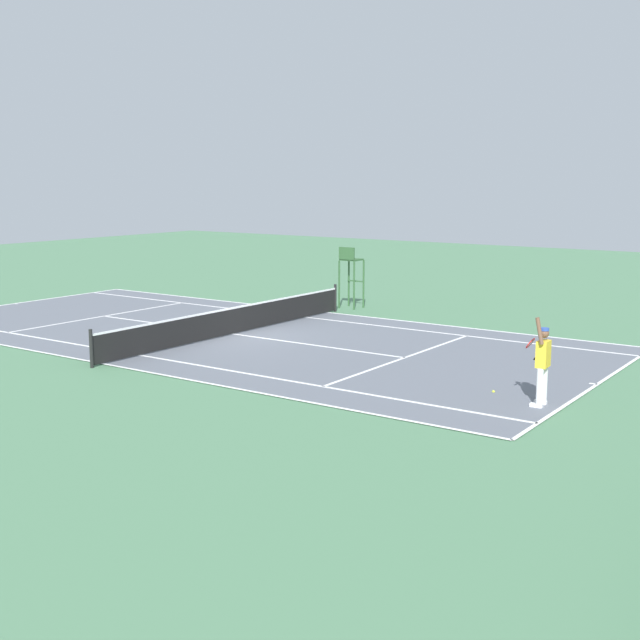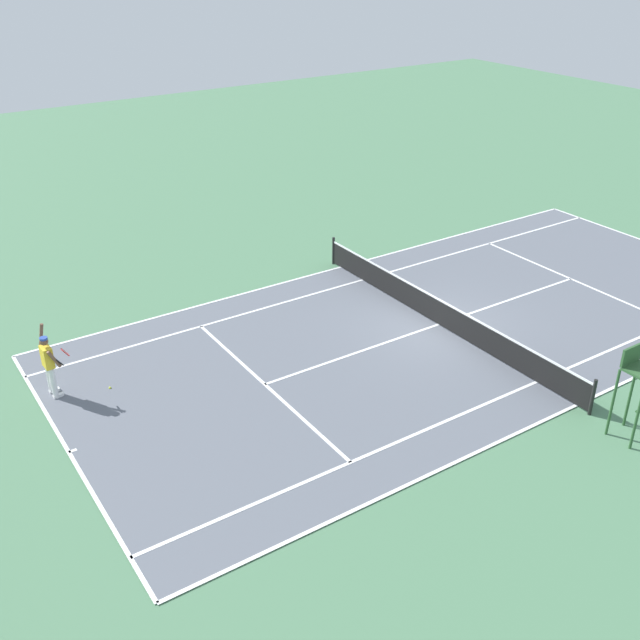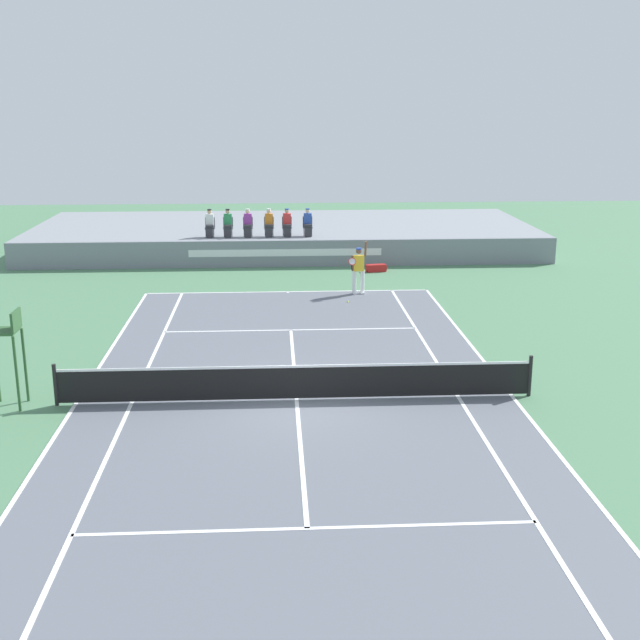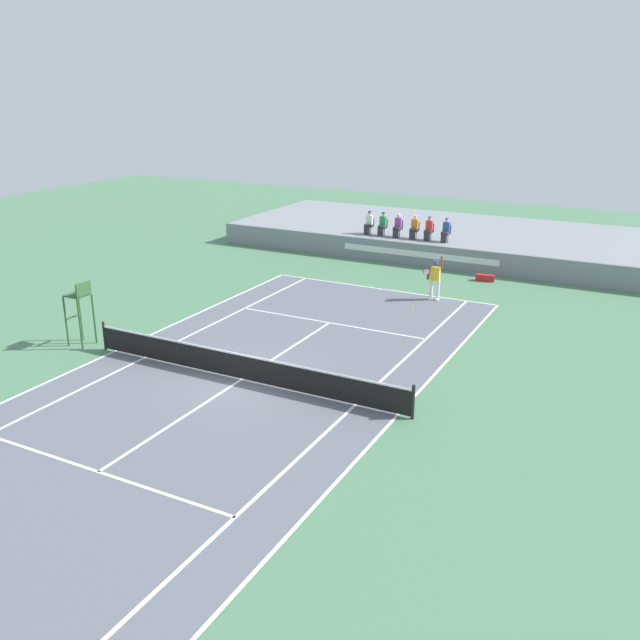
% 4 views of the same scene
% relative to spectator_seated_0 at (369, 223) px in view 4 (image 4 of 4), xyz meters
% --- Properties ---
extents(ground_plane, '(80.00, 80.00, 0.00)m').
position_rel_spectator_seated_0_xyz_m(ground_plane, '(3.43, -18.07, -1.81)').
color(ground_plane, '#4C7A56').
extents(court, '(11.08, 23.88, 0.03)m').
position_rel_spectator_seated_0_xyz_m(court, '(3.43, -18.07, -1.80)').
color(court, slate).
rests_on(court, ground).
extents(net, '(11.98, 0.10, 1.07)m').
position_rel_spectator_seated_0_xyz_m(net, '(3.43, -18.07, -1.29)').
color(net, black).
rests_on(net, ground).
extents(barrier_wall, '(24.69, 0.25, 1.20)m').
position_rel_spectator_seated_0_xyz_m(barrier_wall, '(3.43, -1.11, -1.21)').
color(barrier_wall, gray).
rests_on(barrier_wall, ground).
extents(bleacher_platform, '(24.69, 9.95, 1.20)m').
position_rel_spectator_seated_0_xyz_m(bleacher_platform, '(3.43, 3.98, -1.21)').
color(bleacher_platform, gray).
rests_on(bleacher_platform, ground).
extents(spectator_seated_0, '(0.44, 0.60, 1.27)m').
position_rel_spectator_seated_0_xyz_m(spectator_seated_0, '(0.00, 0.00, 0.00)').
color(spectator_seated_0, '#474C56').
rests_on(spectator_seated_0, bleacher_platform).
extents(spectator_seated_1, '(0.44, 0.60, 1.27)m').
position_rel_spectator_seated_0_xyz_m(spectator_seated_1, '(0.83, 0.00, 0.00)').
color(spectator_seated_1, '#474C56').
rests_on(spectator_seated_1, bleacher_platform).
extents(spectator_seated_2, '(0.44, 0.60, 1.27)m').
position_rel_spectator_seated_0_xyz_m(spectator_seated_2, '(1.74, 0.00, 0.00)').
color(spectator_seated_2, '#474C56').
rests_on(spectator_seated_2, bleacher_platform).
extents(spectator_seated_3, '(0.44, 0.60, 1.27)m').
position_rel_spectator_seated_0_xyz_m(spectator_seated_3, '(2.70, 0.00, 0.00)').
color(spectator_seated_3, '#474C56').
rests_on(spectator_seated_3, bleacher_platform).
extents(spectator_seated_4, '(0.44, 0.60, 1.27)m').
position_rel_spectator_seated_0_xyz_m(spectator_seated_4, '(3.53, 0.00, 0.00)').
color(spectator_seated_4, '#474C56').
rests_on(spectator_seated_4, bleacher_platform).
extents(spectator_seated_5, '(0.44, 0.60, 1.27)m').
position_rel_spectator_seated_0_xyz_m(spectator_seated_5, '(4.48, 0.00, 0.00)').
color(spectator_seated_5, '#474C56').
rests_on(spectator_seated_5, bleacher_platform).
extents(tennis_player, '(0.76, 0.65, 2.08)m').
position_rel_spectator_seated_0_xyz_m(tennis_player, '(6.15, -6.64, -0.82)').
color(tennis_player, white).
rests_on(tennis_player, ground).
extents(tennis_ball, '(0.07, 0.07, 0.07)m').
position_rel_spectator_seated_0_xyz_m(tennis_ball, '(5.63, -8.00, -1.78)').
color(tennis_ball, '#D1E533').
rests_on(tennis_ball, ground).
extents(umpire_chair, '(0.77, 0.77, 2.44)m').
position_rel_spectator_seated_0_xyz_m(umpire_chair, '(-3.59, -18.07, -0.25)').
color(umpire_chair, '#2D562D').
rests_on(umpire_chair, ground).
extents(equipment_bag, '(0.94, 0.46, 0.32)m').
position_rel_spectator_seated_0_xyz_m(equipment_bag, '(7.37, -2.45, -1.65)').
color(equipment_bag, red).
rests_on(equipment_bag, ground).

